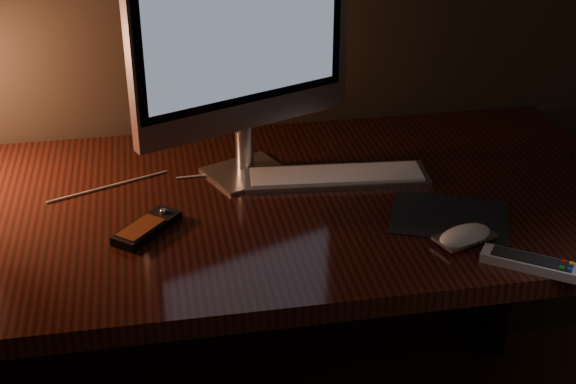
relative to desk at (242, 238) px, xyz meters
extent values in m
cube|color=black|center=(0.00, -0.07, 0.11)|extent=(1.60, 0.75, 0.04)
cube|color=black|center=(0.75, 0.25, -0.27)|extent=(0.06, 0.06, 0.71)
cube|color=black|center=(0.00, 0.27, -0.17)|extent=(1.48, 0.02, 0.51)
cube|color=silver|center=(0.02, 0.05, 0.13)|extent=(0.20, 0.19, 0.01)
cylinder|color=silver|center=(0.02, 0.07, 0.19)|extent=(0.05, 0.05, 0.11)
cube|color=silver|center=(0.02, 0.04, 0.44)|extent=(0.46, 0.22, 0.40)
cube|color=black|center=(0.02, 0.02, 0.47)|extent=(0.42, 0.18, 0.34)
cube|color=#899ABB|center=(0.02, 0.02, 0.47)|extent=(0.39, 0.16, 0.30)
cube|color=silver|center=(0.20, -0.01, 0.14)|extent=(0.40, 0.14, 0.01)
cube|color=black|center=(0.38, -0.21, 0.13)|extent=(0.27, 0.25, 0.00)
ellipsoid|color=white|center=(0.37, -0.31, 0.14)|extent=(0.12, 0.09, 0.02)
cube|color=black|center=(-0.20, -0.16, 0.14)|extent=(0.14, 0.15, 0.02)
cube|color=brown|center=(-0.20, -0.16, 0.15)|extent=(0.09, 0.10, 0.00)
sphere|color=silver|center=(-0.20, -0.16, 0.15)|extent=(0.02, 0.02, 0.02)
cube|color=gray|center=(0.45, -0.41, 0.14)|extent=(0.16, 0.13, 0.02)
cube|color=black|center=(0.45, -0.41, 0.15)|extent=(0.13, 0.11, 0.00)
cylinder|color=red|center=(0.45, -0.41, 0.15)|extent=(0.01, 0.01, 0.00)
cylinder|color=#0C8C19|center=(0.45, -0.41, 0.15)|extent=(0.01, 0.01, 0.00)
cylinder|color=gold|center=(0.45, -0.41, 0.15)|extent=(0.01, 0.01, 0.00)
cylinder|color=#1433BF|center=(0.45, -0.41, 0.15)|extent=(0.01, 0.01, 0.00)
cylinder|color=white|center=(-0.14, 0.04, 0.13)|extent=(0.50, 0.09, 0.00)
camera|label=1|loc=(-0.17, -1.48, 0.89)|focal=50.00mm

